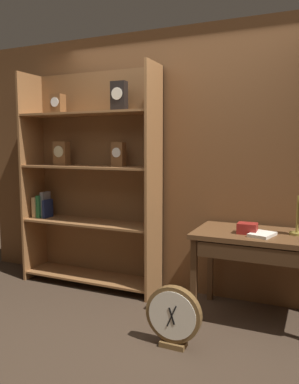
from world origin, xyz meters
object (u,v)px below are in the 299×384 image
Objects in this scene: bookshelf at (90,181)px; workbench at (267,245)px; open_repair_manual at (262,234)px; round_clock_large at (173,316)px; toolbox_small at (247,228)px.

workbench is at bearing -6.50° from bookshelf.
bookshelf reaches higher than workbench.
open_repair_manual reaches higher than round_clock_large.
open_repair_manual is at bearing -109.15° from workbench.
workbench is 5.41× the size of open_repair_manual.
round_clock_large is at bearing -122.76° from toolbox_small.
bookshelf is 10.17× the size of open_repair_manual.
open_repair_manual is 0.96m from round_clock_large.
toolbox_small is at bearing 179.47° from open_repair_manual.
bookshelf is 14.49× the size of toolbox_small.
open_repair_manual is (0.12, -0.04, -0.03)m from toolbox_small.
round_clock_large is (-0.53, -0.59, -0.53)m from open_repair_manual.
workbench is at bearing 50.48° from round_clock_large.
workbench is 2.58× the size of round_clock_large.
round_clock_large is at bearing -34.84° from bookshelf.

